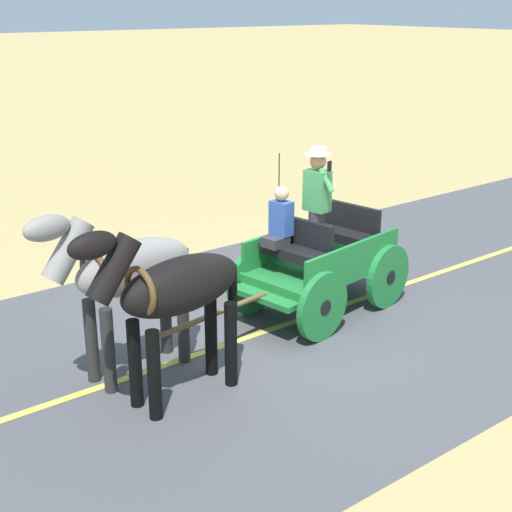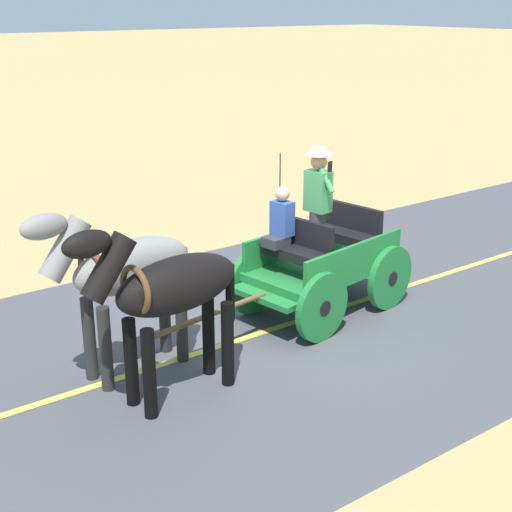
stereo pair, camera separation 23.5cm
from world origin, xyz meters
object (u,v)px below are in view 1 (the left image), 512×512
(horse_off_side, at_px, (127,273))
(traffic_cone, at_px, (342,214))
(horse_near_side, at_px, (174,291))
(horse_drawn_carriage, at_px, (318,259))

(horse_off_side, distance_m, traffic_cone, 7.04)
(horse_near_side, height_order, traffic_cone, horse_near_side)
(horse_off_side, bearing_deg, horse_near_side, -171.46)
(horse_drawn_carriage, relative_size, horse_off_side, 2.04)
(horse_near_side, relative_size, horse_off_side, 1.00)
(horse_drawn_carriage, relative_size, horse_near_side, 2.04)
(horse_near_side, xyz_separation_m, horse_off_side, (0.83, 0.12, 0.00))
(horse_drawn_carriage, height_order, horse_off_side, horse_drawn_carriage)
(horse_drawn_carriage, relative_size, traffic_cone, 9.02)
(horse_near_side, distance_m, horse_off_side, 0.84)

